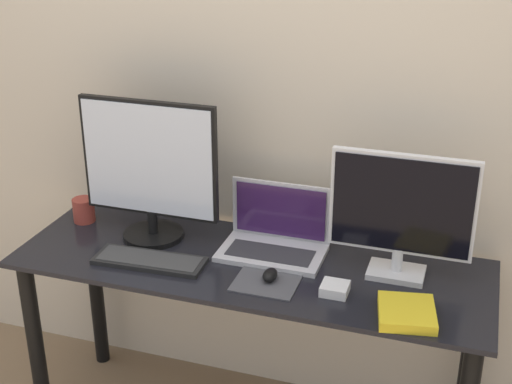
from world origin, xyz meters
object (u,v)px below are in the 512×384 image
Objects in this scene: monitor_right at (402,212)px; keyboard at (150,260)px; book at (407,313)px; power_brick at (335,289)px; monitor_left at (149,170)px; laptop at (275,235)px; mouse at (270,275)px; mug at (84,210)px.

keyboard is (-0.82, -0.18, -0.22)m from monitor_right.
book is 2.47× the size of power_brick.
monitor_left is at bearing 165.60° from book.
laptop is 4.24× the size of power_brick.
laptop is at bearing 102.17° from mouse.
monitor_right is (0.89, 0.00, -0.04)m from monitor_left.
monitor_right reaches higher than mouse.
mug is at bearing 150.04° from keyboard.
monitor_right reaches higher than power_brick.
monitor_left is at bearing 161.12° from mouse.
book is 0.24m from power_brick.
mug is at bearing 167.32° from book.
monitor_right is at bearing 12.55° from keyboard.
book is (0.88, -0.06, 0.01)m from keyboard.
power_brick is (1.04, -0.22, -0.03)m from mug.
monitor_right is at bearing -5.74° from laptop.
monitor_right is 0.47m from laptop.
book is (0.07, -0.25, -0.22)m from monitor_right.
laptop is 0.93× the size of keyboard.
monitor_left is 5.63× the size of mug.
monitor_left is at bearing 166.13° from power_brick.
mouse reaches higher than keyboard.
power_brick is (-0.17, -0.18, -0.22)m from monitor_right.
book is at bearing -16.00° from power_brick.
monitor_right is 1.28× the size of laptop.
monitor_left is 1.33× the size of keyboard.
keyboard is 1.85× the size of book.
monitor_left reaches higher than laptop.
laptop is (0.46, 0.04, -0.21)m from monitor_left.
monitor_right reaches higher than keyboard.
mouse is at bearing -156.04° from monitor_right.
monitor_left is 6.95× the size of mouse.
book is at bearing -12.68° from mug.
mug is at bearing 178.09° from monitor_right.
mouse reaches higher than book.
laptop is 1.72× the size of book.
power_brick is at bearing -1.55° from mouse.
monitor_left is 1.02m from book.
keyboard is 0.89m from book.
book is (0.50, -0.29, -0.04)m from laptop.
mouse reaches higher than power_brick.
power_brick is at bearing -11.92° from mug.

